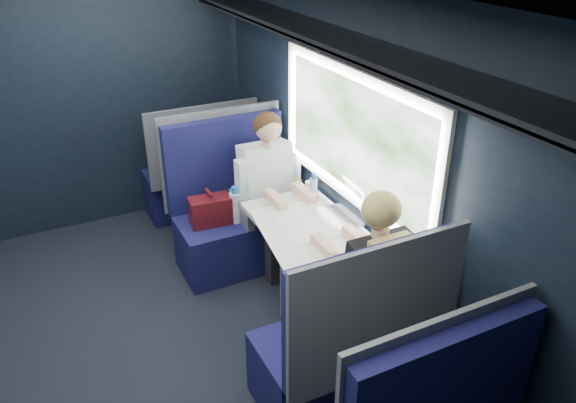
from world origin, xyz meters
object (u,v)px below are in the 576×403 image
bottle_small (313,188)px  cup (309,187)px  woman (371,277)px  table (305,234)px  seat_bay_near (235,216)px  seat_row_front (200,175)px  seat_bay_far (347,347)px  laptop (345,207)px  man (271,186)px

bottle_small → cup: bearing=76.2°
woman → table: bearing=95.5°
seat_bay_near → table: bearing=-77.6°
table → seat_row_front: 1.82m
seat_bay_far → bottle_small: size_ratio=6.34×
table → woman: bearing=-84.5°
seat_row_front → bottle_small: size_ratio=5.84×
woman → bottle_small: bearing=80.5°
bottle_small → cup: (0.03, 0.12, -0.05)m
laptop → bottle_small: laptop is taller
woman → bottle_small: size_ratio=6.65×
seat_bay_far → woman: 0.43m
seat_bay_far → cup: seat_bay_far is taller
woman → seat_bay_near: bearing=99.3°
seat_bay_near → cup: bearing=-43.1°
seat_bay_far → laptop: 1.06m
seat_row_front → man: 1.17m
seat_bay_near → bottle_small: bearing=-52.0°
table → cup: cup is taller
bottle_small → laptop: bearing=-78.8°
seat_bay_far → man: (0.25, 1.57, 0.30)m
woman → bottle_small: woman is taller
seat_bay_near → woman: 1.63m
seat_bay_far → man: 1.62m
table → bottle_small: 0.43m
seat_bay_far → man: man is taller
seat_bay_near → seat_row_front: (0.01, 0.93, -0.01)m
table → seat_row_front: size_ratio=0.86×
seat_row_front → man: bearing=-77.2°
seat_row_front → table: bearing=-84.2°
seat_bay_far → woman: size_ratio=0.95×
woman → man: bearing=90.0°
table → cup: (0.27, 0.44, 0.12)m
woman → laptop: woman is taller
seat_row_front → seat_bay_near: bearing=-90.6°
seat_row_front → woman: woman is taller
man → bottle_small: 0.43m
seat_bay_far → laptop: size_ratio=3.37×
table → laptop: 0.34m
woman → bottle_small: 1.05m
man → bottle_small: man is taller
table → seat_bay_far: (-0.18, -0.87, -0.25)m
man → cup: (0.20, -0.26, 0.06)m
seat_row_front → woman: 2.54m
seat_bay_far → man: size_ratio=0.95×
seat_row_front → woman: bearing=-84.3°
seat_row_front → bottle_small: (0.42, -1.48, 0.42)m
cup → laptop: bearing=-85.3°
woman → cup: size_ratio=16.48×
table → seat_bay_near: (-0.19, 0.87, -0.24)m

